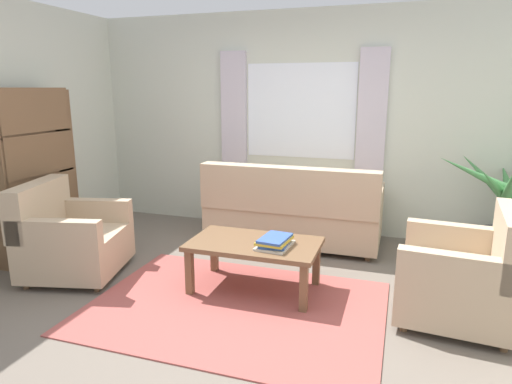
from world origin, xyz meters
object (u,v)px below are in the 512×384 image
(coffee_table, at_px, (254,248))
(bookshelf, at_px, (35,183))
(couch, at_px, (292,212))
(armchair_left, at_px, (69,238))
(book_stack_on_table, at_px, (275,242))
(armchair_right, at_px, (466,276))
(potted_plant, at_px, (504,213))

(coffee_table, bearing_deg, bookshelf, 177.65)
(couch, bearing_deg, armchair_left, 39.67)
(book_stack_on_table, distance_m, bookshelf, 2.61)
(armchair_right, xyz_separation_m, bookshelf, (-4.05, 0.09, 0.41))
(armchair_right, bearing_deg, book_stack_on_table, -82.17)
(couch, height_order, armchair_right, couch)
(book_stack_on_table, xyz_separation_m, bookshelf, (-2.59, 0.16, 0.29))
(armchair_left, bearing_deg, book_stack_on_table, -99.14)
(armchair_left, bearing_deg, coffee_table, -96.58)
(couch, relative_size, coffee_table, 1.73)
(book_stack_on_table, relative_size, potted_plant, 0.28)
(couch, distance_m, bookshelf, 2.71)
(couch, distance_m, book_stack_on_table, 1.32)
(couch, bearing_deg, potted_plant, -175.38)
(armchair_left, distance_m, coffee_table, 1.75)
(coffee_table, relative_size, potted_plant, 0.86)
(couch, height_order, book_stack_on_table, couch)
(armchair_left, distance_m, armchair_right, 3.40)
(coffee_table, distance_m, bookshelf, 2.42)
(potted_plant, bearing_deg, armchair_left, -157.14)
(potted_plant, distance_m, bookshelf, 4.73)
(couch, xyz_separation_m, coffee_table, (-0.03, -1.25, 0.01))
(coffee_table, distance_m, potted_plant, 2.57)
(book_stack_on_table, bearing_deg, coffee_table, 162.30)
(couch, distance_m, armchair_right, 2.05)
(armchair_left, height_order, armchair_right, same)
(armchair_right, xyz_separation_m, coffee_table, (-1.65, -0.01, 0.03))
(couch, xyz_separation_m, armchair_left, (-1.77, -1.47, -0.01))
(potted_plant, bearing_deg, armchair_right, -109.10)
(couch, height_order, potted_plant, potted_plant)
(coffee_table, height_order, potted_plant, potted_plant)
(couch, height_order, coffee_table, couch)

